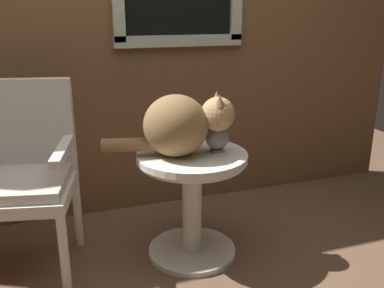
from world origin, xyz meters
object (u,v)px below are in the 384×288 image
at_px(wicker_side_table, 192,188).
at_px(cat, 180,125).
at_px(wicker_chair, 20,169).
at_px(pewter_vase_with_ivy, 217,135).

relative_size(wicker_side_table, cat, 0.89).
xyz_separation_m(wicker_chair, pewter_vase_with_ivy, (0.97, -0.21, 0.14)).
bearing_deg(cat, wicker_side_table, 5.81).
bearing_deg(pewter_vase_with_ivy, wicker_chair, 168.01).
bearing_deg(wicker_chair, wicker_side_table, -13.20).
height_order(wicker_side_table, cat, cat).
bearing_deg(wicker_side_table, wicker_chair, 166.80).
height_order(wicker_chair, pewter_vase_with_ivy, wicker_chair).
distance_m(wicker_side_table, cat, 0.36).
height_order(wicker_chair, cat, wicker_chair).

